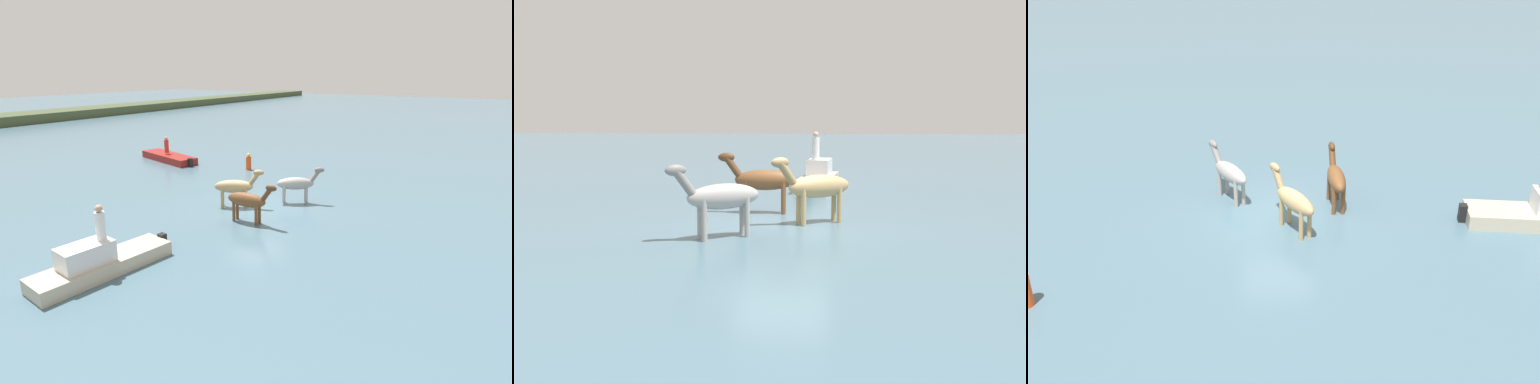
{
  "view_description": "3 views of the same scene",
  "coord_description": "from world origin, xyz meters",
  "views": [
    {
      "loc": [
        -16.0,
        -10.07,
        6.42
      ],
      "look_at": [
        -0.27,
        -0.11,
        0.86
      ],
      "focal_mm": 28.47,
      "sensor_mm": 36.0,
      "label": 1
    },
    {
      "loc": [
        13.96,
        1.33,
        2.86
      ],
      "look_at": [
        -0.53,
        -0.39,
        0.87
      ],
      "focal_mm": 37.02,
      "sensor_mm": 36.0,
      "label": 2
    },
    {
      "loc": [
        0.08,
        16.88,
        8.94
      ],
      "look_at": [
        -0.25,
        -0.56,
        0.63
      ],
      "focal_mm": 40.63,
      "sensor_mm": 36.0,
      "label": 3
    }
  ],
  "objects": [
    {
      "name": "horse_lead",
      "position": [
        -2.0,
        -0.8,
        1.03
      ],
      "size": [
        0.67,
        2.41,
        1.87
      ],
      "rotation": [
        0.0,
        0.0,
        4.77
      ],
      "color": "brown",
      "rests_on": "ground_plane"
    },
    {
      "name": "boat_launch_far",
      "position": [
        -8.52,
        0.72,
        0.31
      ],
      "size": [
        4.94,
        1.84,
        1.34
      ],
      "rotation": [
        0.0,
        0.0,
        3.03
      ],
      "color": "#B7AD93",
      "rests_on": "ground_plane"
    },
    {
      "name": "person_watcher_seated",
      "position": [
        -8.43,
        0.62,
        1.74
      ],
      "size": [
        0.32,
        0.32,
        1.19
      ],
      "color": "silver",
      "rests_on": "boat_launch_far"
    },
    {
      "name": "horse_dark_mare",
      "position": [
        -0.52,
        0.91,
        1.04
      ],
      "size": [
        1.57,
        2.26,
        1.88
      ],
      "rotation": [
        0.0,
        0.0,
        5.25
      ],
      "color": "tan",
      "rests_on": "ground_plane"
    },
    {
      "name": "buoy_channel_marker",
      "position": [
        6.39,
        4.7,
        0.51
      ],
      "size": [
        0.36,
        0.36,
        1.14
      ],
      "color": "#E54C19",
      "rests_on": "ground_plane"
    },
    {
      "name": "boat_skiff_near",
      "position": [
        5.55,
        11.23,
        0.18
      ],
      "size": [
        2.7,
        5.55,
        0.76
      ],
      "rotation": [
        0.0,
        0.0,
        1.33
      ],
      "color": "maroon",
      "rests_on": "ground_plane"
    },
    {
      "name": "person_spotter_bow",
      "position": [
        5.54,
        11.42,
        1.16
      ],
      "size": [
        0.32,
        0.32,
        1.19
      ],
      "color": "red",
      "rests_on": "boat_skiff_near"
    },
    {
      "name": "ground_plane",
      "position": [
        0.0,
        0.0,
        0.0
      ],
      "size": [
        195.31,
        195.31,
        0.0
      ],
      "primitive_type": "plane",
      "color": "#476675"
    },
    {
      "name": "horse_gray_outer",
      "position": [
        1.61,
        -1.35,
        1.02
      ],
      "size": [
        1.64,
        2.17,
        1.85
      ],
      "rotation": [
        0.0,
        0.0,
        5.31
      ],
      "color": "#9E9993",
      "rests_on": "ground_plane"
    }
  ]
}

